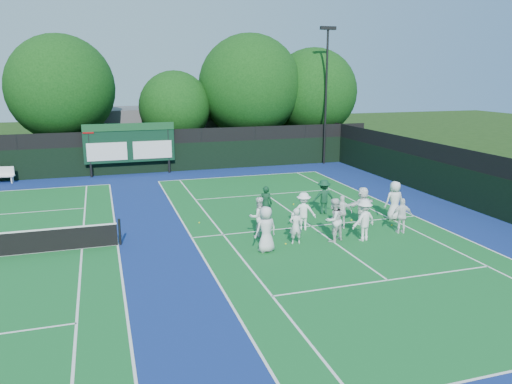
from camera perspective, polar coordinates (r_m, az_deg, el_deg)
name	(u,v)px	position (r m, az deg, el deg)	size (l,w,h in m)	color
ground	(320,233)	(22.01, 7.36, -4.66)	(120.00, 120.00, 0.00)	#18330E
court_apron	(180,239)	(21.27, -8.73, -5.34)	(34.00, 32.00, 0.01)	navy
near_court	(311,226)	(22.88, 6.31, -3.90)	(11.05, 23.85, 0.01)	#135E25
back_fence	(145,154)	(35.49, -12.60, 4.28)	(34.00, 0.08, 3.00)	black
divider_fence_right	(477,184)	(27.36, 23.92, 0.79)	(0.08, 32.00, 3.00)	black
scoreboard	(129,143)	(34.89, -14.27, 5.42)	(6.00, 0.21, 3.55)	black
clubhouse	(183,130)	(43.77, -8.35, 6.98)	(18.00, 6.00, 4.00)	#545459
light_pole_right	(326,80)	(38.35, 8.06, 12.54)	(1.20, 0.30, 10.12)	black
bench	(0,174)	(35.42, -27.19, 1.79)	(1.71, 0.66, 1.05)	white
tree_b	(63,91)	(38.61, -21.16, 10.73)	(7.49, 7.49, 9.52)	black
tree_c	(177,109)	(39.05, -9.05, 9.41)	(5.41, 5.41, 7.03)	black
tree_d	(251,89)	(40.30, -0.53, 11.73)	(8.08, 8.08, 9.87)	black
tree_e	(314,94)	(42.23, 6.69, 11.03)	(7.14, 7.14, 8.87)	black
tennis_ball_0	(286,244)	(20.42, 3.41, -5.92)	(0.07, 0.07, 0.07)	yellow
tennis_ball_1	(351,220)	(23.99, 10.85, -3.18)	(0.07, 0.07, 0.07)	yellow
tennis_ball_2	(392,225)	(23.65, 15.25, -3.67)	(0.07, 0.07, 0.07)	yellow
tennis_ball_3	(199,223)	(23.34, -6.51, -3.49)	(0.07, 0.07, 0.07)	yellow
tennis_ball_4	(294,204)	(26.49, 4.31, -1.40)	(0.07, 0.07, 0.07)	yellow
player_front_0	(266,229)	(19.32, 1.14, -4.29)	(0.89, 0.58, 1.82)	silver
player_front_1	(296,226)	(20.33, 4.56, -3.90)	(0.55, 0.36, 1.50)	silver
player_front_2	(334,220)	(20.76, 8.86, -3.18)	(0.89, 0.69, 1.83)	silver
player_front_3	(364,220)	(21.10, 12.21, -3.15)	(1.14, 0.66, 1.77)	white
player_front_4	(402,216)	(22.50, 16.35, -2.62)	(0.92, 0.38, 1.56)	white
player_back_0	(259,217)	(21.16, 0.29, -2.84)	(0.84, 0.65, 1.73)	white
player_back_1	(303,211)	(22.14, 5.45, -2.20)	(1.10, 0.63, 1.70)	white
player_back_2	(342,212)	(22.57, 9.81, -2.28)	(0.89, 0.37, 1.52)	white
player_back_3	(362,206)	(23.40, 12.07, -1.53)	(1.62, 0.52, 1.75)	white
player_back_4	(394,201)	(24.42, 15.55, -0.96)	(0.91, 0.59, 1.87)	silver
coach_left	(266,204)	(23.33, 1.10, -1.35)	(0.62, 0.41, 1.69)	#0E331D
coach_right	(324,197)	(24.75, 7.75, -0.56)	(1.11, 0.64, 1.73)	#103B24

